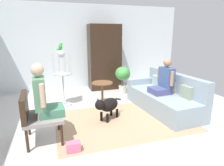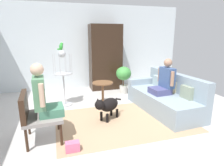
{
  "view_description": "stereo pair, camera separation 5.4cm",
  "coord_description": "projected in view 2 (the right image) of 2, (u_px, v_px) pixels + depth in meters",
  "views": [
    {
      "loc": [
        -1.24,
        -3.56,
        1.81
      ],
      "look_at": [
        -0.06,
        0.17,
        0.81
      ],
      "focal_mm": 30.74,
      "sensor_mm": 36.0,
      "label": 1
    },
    {
      "loc": [
        -1.19,
        -3.58,
        1.81
      ],
      "look_at": [
        -0.06,
        0.17,
        0.81
      ],
      "focal_mm": 30.74,
      "sensor_mm": 36.0,
      "label": 2
    }
  ],
  "objects": [
    {
      "name": "couch",
      "position": [
        165.0,
        98.0,
        4.67
      ],
      "size": [
        1.04,
        2.12,
        0.89
      ],
      "color": "#8EA0AD",
      "rests_on": "ground"
    },
    {
      "name": "round_end_table",
      "position": [
        103.0,
        90.0,
        4.93
      ],
      "size": [
        0.53,
        0.53,
        0.62
      ],
      "color": "brown",
      "rests_on": "ground"
    },
    {
      "name": "armchair",
      "position": [
        35.0,
        113.0,
        3.23
      ],
      "size": [
        0.66,
        0.72,
        0.87
      ],
      "color": "#382316",
      "rests_on": "ground"
    },
    {
      "name": "area_rug",
      "position": [
        123.0,
        121.0,
        4.12
      ],
      "size": [
        2.81,
        1.89,
        0.01
      ],
      "primitive_type": "cube",
      "color": "tan",
      "rests_on": "ground"
    },
    {
      "name": "armoire_cabinet",
      "position": [
        105.0,
        57.0,
        6.36
      ],
      "size": [
        1.03,
        0.56,
        2.12
      ],
      "primitive_type": "cube",
      "color": "black",
      "rests_on": "ground"
    },
    {
      "name": "dog",
      "position": [
        108.0,
        105.0,
        4.09
      ],
      "size": [
        0.7,
        0.53,
        0.55
      ],
      "color": "black",
      "rests_on": "ground"
    },
    {
      "name": "potted_plant",
      "position": [
        124.0,
        76.0,
        5.89
      ],
      "size": [
        0.46,
        0.46,
        0.85
      ],
      "color": "beige",
      "rests_on": "ground"
    },
    {
      "name": "ground_plane",
      "position": [
        117.0,
        121.0,
        4.1
      ],
      "size": [
        7.07,
        7.07,
        0.0
      ],
      "primitive_type": "plane",
      "color": "beige"
    },
    {
      "name": "person_on_armchair",
      "position": [
        43.0,
        95.0,
        3.21
      ],
      "size": [
        0.49,
        0.58,
        0.9
      ],
      "color": "#457E62"
    },
    {
      "name": "parrot",
      "position": [
        61.0,
        46.0,
        4.66
      ],
      "size": [
        0.17,
        0.1,
        0.18
      ],
      "color": "green",
      "rests_on": "bird_cage_stand"
    },
    {
      "name": "handbag",
      "position": [
        73.0,
        147.0,
        3.03
      ],
      "size": [
        0.22,
        0.13,
        0.16
      ],
      "primitive_type": "cube",
      "color": "#D8668C",
      "rests_on": "ground"
    },
    {
      "name": "back_wall",
      "position": [
        90.0,
        47.0,
        6.53
      ],
      "size": [
        6.49,
        0.12,
        2.76
      ],
      "primitive_type": "cube",
      "color": "silver",
      "rests_on": "ground"
    },
    {
      "name": "bird_cage_stand",
      "position": [
        63.0,
        74.0,
        4.84
      ],
      "size": [
        0.47,
        0.47,
        1.43
      ],
      "color": "silver",
      "rests_on": "ground"
    },
    {
      "name": "person_on_couch",
      "position": [
        165.0,
        81.0,
        4.52
      ],
      "size": [
        0.51,
        0.57,
        0.83
      ],
      "color": "#494B7C"
    }
  ]
}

